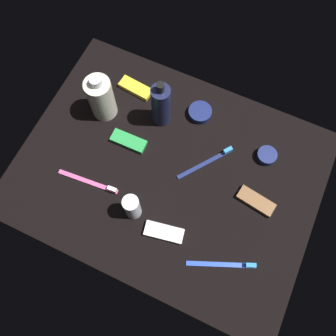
% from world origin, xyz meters
% --- Properties ---
extents(ground_plane, '(0.84, 0.64, 0.01)m').
position_xyz_m(ground_plane, '(0.00, 0.00, -0.01)').
color(ground_plane, black).
extents(lotion_bottle, '(0.05, 0.05, 0.18)m').
position_xyz_m(lotion_bottle, '(-0.09, 0.15, 0.08)').
color(lotion_bottle, '#1A1E43').
rests_on(lotion_bottle, ground_plane).
extents(bodywash_bottle, '(0.07, 0.07, 0.16)m').
position_xyz_m(bodywash_bottle, '(-0.26, 0.10, 0.07)').
color(bodywash_bottle, silver).
rests_on(bodywash_bottle, ground_plane).
extents(deodorant_stick, '(0.04, 0.04, 0.10)m').
position_xyz_m(deodorant_stick, '(-0.04, -0.14, 0.05)').
color(deodorant_stick, silver).
rests_on(deodorant_stick, ground_plane).
extents(toothbrush_navy, '(0.12, 0.15, 0.02)m').
position_xyz_m(toothbrush_navy, '(0.09, 0.08, 0.01)').
color(toothbrush_navy, navy).
rests_on(toothbrush_navy, ground_plane).
extents(toothbrush_pink, '(0.18, 0.03, 0.02)m').
position_xyz_m(toothbrush_pink, '(-0.18, -0.12, 0.01)').
color(toothbrush_pink, '#E55999').
rests_on(toothbrush_pink, ground_plane).
extents(toothbrush_blue, '(0.17, 0.08, 0.02)m').
position_xyz_m(toothbrush_blue, '(0.24, -0.17, 0.01)').
color(toothbrush_blue, blue).
rests_on(toothbrush_blue, ground_plane).
extents(snack_bar_brown, '(0.11, 0.06, 0.01)m').
position_xyz_m(snack_bar_brown, '(0.26, 0.02, 0.01)').
color(snack_bar_brown, brown).
rests_on(snack_bar_brown, ground_plane).
extents(snack_bar_green, '(0.10, 0.04, 0.01)m').
position_xyz_m(snack_bar_green, '(-0.14, 0.03, 0.01)').
color(snack_bar_green, green).
rests_on(snack_bar_green, ground_plane).
extents(snack_bar_white, '(0.11, 0.06, 0.01)m').
position_xyz_m(snack_bar_white, '(0.06, -0.16, 0.01)').
color(snack_bar_white, white).
rests_on(snack_bar_white, ground_plane).
extents(snack_bar_yellow, '(0.11, 0.05, 0.01)m').
position_xyz_m(snack_bar_yellow, '(-0.20, 0.20, 0.01)').
color(snack_bar_yellow, yellow).
rests_on(snack_bar_yellow, ground_plane).
extents(cream_tin_left, '(0.07, 0.07, 0.02)m').
position_xyz_m(cream_tin_left, '(0.01, 0.21, 0.01)').
color(cream_tin_left, navy).
rests_on(cream_tin_left, ground_plane).
extents(cream_tin_right, '(0.06, 0.06, 0.02)m').
position_xyz_m(cream_tin_right, '(0.24, 0.16, 0.01)').
color(cream_tin_right, navy).
rests_on(cream_tin_right, ground_plane).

